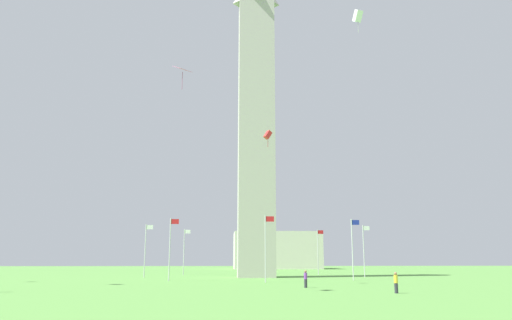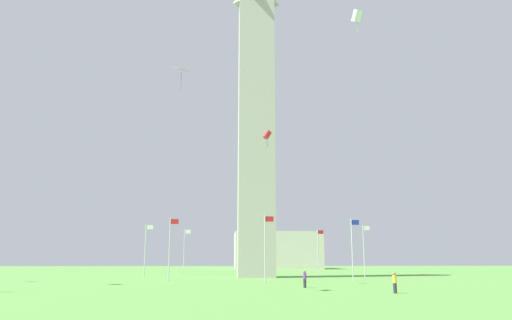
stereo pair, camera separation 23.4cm
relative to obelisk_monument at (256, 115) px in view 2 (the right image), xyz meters
name	(u,v)px [view 2 (the right image)]	position (x,y,z in m)	size (l,w,h in m)	color
ground_plane	(256,277)	(0.00, 0.00, -25.51)	(260.00, 260.00, 0.00)	#548C3D
obelisk_monument	(256,115)	(0.00, 0.00, 0.00)	(5.61, 5.61, 51.02)	#B7B2A8
flagpole_n	(364,248)	(16.79, 0.00, -21.17)	(1.12, 0.14, 7.90)	silver
flagpole_ne	(318,250)	(11.89, 11.83, -21.17)	(1.12, 0.14, 7.90)	silver
flagpole_e	(251,250)	(0.06, 16.72, -21.17)	(1.12, 0.14, 7.90)	silver
flagpole_se	(184,250)	(-11.77, 11.83, -21.17)	(1.12, 0.14, 7.90)	silver
flagpole_s	(146,248)	(-16.66, 0.00, -21.17)	(1.12, 0.14, 7.90)	silver
flagpole_sw	(170,246)	(-11.77, -11.83, -21.17)	(1.12, 0.14, 7.90)	silver
flagpole_w	(266,245)	(0.06, -16.72, -21.17)	(1.12, 0.14, 7.90)	silver
flagpole_nw	(353,246)	(11.89, -11.83, -21.17)	(1.12, 0.14, 7.90)	silver
person_purple_shirt	(305,279)	(2.89, -27.96, -24.69)	(0.32, 0.32, 1.65)	#2D2D38
person_yellow_shirt	(395,283)	(8.85, -36.20, -24.68)	(0.32, 0.32, 1.67)	#2D2D38
kite_white_box	(357,16)	(8.08, -31.53, 1.04)	(0.94, 1.30, 2.47)	white
kite_pink_diamond	(181,70)	(-8.75, -35.86, -6.85)	(1.77, 1.76, 2.10)	pink
kite_red_box	(267,135)	(-0.21, -22.76, -9.13)	(1.06, 0.90, 1.94)	red
distant_building	(277,251)	(10.33, 67.19, -20.37)	(24.18, 17.26, 10.28)	beige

